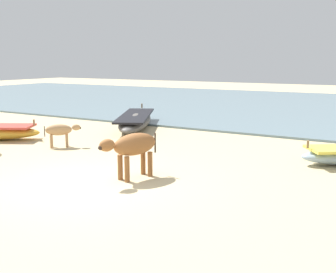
{
  "coord_description": "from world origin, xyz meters",
  "views": [
    {
      "loc": [
        5.75,
        -6.58,
        2.64
      ],
      "look_at": [
        0.29,
        2.92,
        0.6
      ],
      "focal_mm": 44.06,
      "sensor_mm": 36.0,
      "label": 1
    }
  ],
  "objects": [
    {
      "name": "cow_adult_brown",
      "position": [
        0.59,
        0.83,
        0.74
      ],
      "size": [
        0.77,
        1.56,
        1.03
      ],
      "rotation": [
        0.0,
        0.0,
        4.42
      ],
      "color": "brown",
      "rests_on": "ground"
    },
    {
      "name": "sea_water",
      "position": [
        0.0,
        17.35,
        0.04
      ],
      "size": [
        60.0,
        20.0,
        0.08
      ],
      "primitive_type": "cube",
      "color": "slate",
      "rests_on": "ground"
    },
    {
      "name": "ground",
      "position": [
        0.0,
        0.0,
        0.0
      ],
      "size": [
        80.0,
        80.0,
        0.0
      ],
      "primitive_type": "plane",
      "color": "#CCB789"
    },
    {
      "name": "calf_near_tan",
      "position": [
        -3.29,
        2.52,
        0.51
      ],
      "size": [
        0.94,
        0.88,
        0.71
      ],
      "rotation": [
        0.0,
        0.0,
        0.74
      ],
      "color": "tan",
      "rests_on": "ground"
    },
    {
      "name": "fishing_boat_0",
      "position": [
        -3.34,
        6.66,
        0.29
      ],
      "size": [
        3.14,
        4.77,
        0.74
      ],
      "rotation": [
        0.0,
        0.0,
        2.04
      ],
      "color": "#5B5651",
      "rests_on": "ground"
    }
  ]
}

